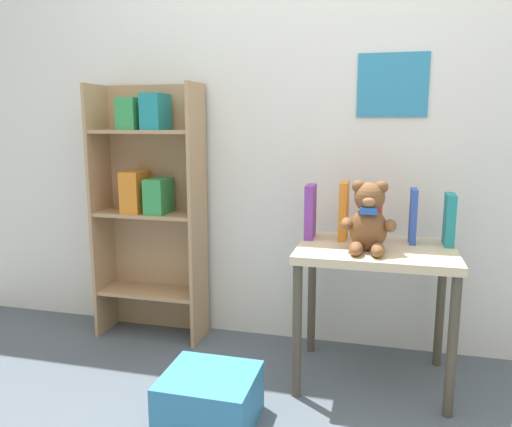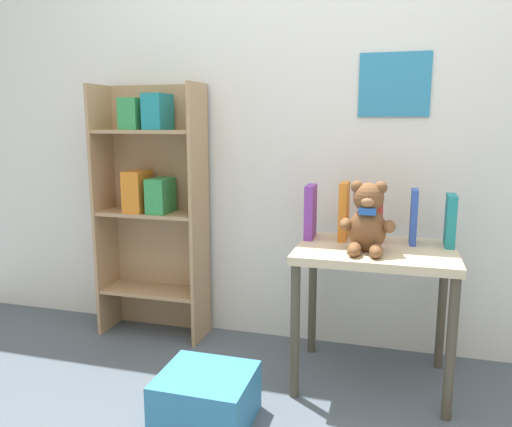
% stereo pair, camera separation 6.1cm
% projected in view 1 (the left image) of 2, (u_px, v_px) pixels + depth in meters
% --- Properties ---
extents(wall_back, '(4.80, 0.07, 2.50)m').
position_uv_depth(wall_back, '(330.00, 102.00, 2.47)').
color(wall_back, silver).
rests_on(wall_back, ground_plane).
extents(bookshelf_side, '(0.57, 0.24, 1.34)m').
position_uv_depth(bookshelf_side, '(151.00, 197.00, 2.66)').
color(bookshelf_side, tan).
rests_on(bookshelf_side, ground_plane).
extents(display_table, '(0.67, 0.50, 0.62)m').
position_uv_depth(display_table, '(375.00, 267.00, 2.17)').
color(display_table, beige).
rests_on(display_table, ground_plane).
extents(teddy_bear, '(0.23, 0.21, 0.30)m').
position_uv_depth(teddy_bear, '(369.00, 220.00, 2.06)').
color(teddy_bear, brown).
rests_on(teddy_bear, display_table).
extents(book_standing_purple, '(0.04, 0.14, 0.25)m').
position_uv_depth(book_standing_purple, '(310.00, 212.00, 2.31)').
color(book_standing_purple, purple).
rests_on(book_standing_purple, display_table).
extents(book_standing_orange, '(0.04, 0.13, 0.26)m').
position_uv_depth(book_standing_orange, '(344.00, 211.00, 2.28)').
color(book_standing_orange, orange).
rests_on(book_standing_orange, display_table).
extents(book_standing_red, '(0.04, 0.11, 0.19)m').
position_uv_depth(book_standing_red, '(378.00, 220.00, 2.26)').
color(book_standing_red, red).
rests_on(book_standing_red, display_table).
extents(book_standing_blue, '(0.03, 0.12, 0.24)m').
position_uv_depth(book_standing_blue, '(413.00, 216.00, 2.22)').
color(book_standing_blue, '#2D51B7').
rests_on(book_standing_blue, display_table).
extents(book_standing_teal, '(0.04, 0.14, 0.23)m').
position_uv_depth(book_standing_teal, '(449.00, 220.00, 2.18)').
color(book_standing_teal, teal).
rests_on(book_standing_teal, display_table).
extents(storage_bin, '(0.35, 0.33, 0.20)m').
position_uv_depth(storage_bin, '(210.00, 399.00, 1.92)').
color(storage_bin, teal).
rests_on(storage_bin, ground_plane).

